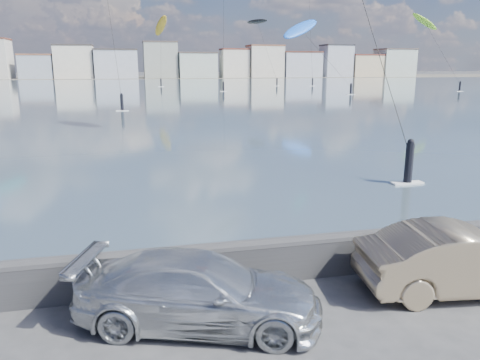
{
  "coord_description": "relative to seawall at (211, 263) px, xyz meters",
  "views": [
    {
      "loc": [
        -1.61,
        -7.21,
        5.04
      ],
      "look_at": [
        1.0,
        4.0,
        2.2
      ],
      "focal_mm": 35.0,
      "sensor_mm": 36.0,
      "label": 1
    }
  ],
  "objects": [
    {
      "name": "kitesurfer_5",
      "position": [
        32.49,
        116.51,
        15.58
      ],
      "size": [
        5.13,
        20.01,
        16.98
      ],
      "color": "black",
      "rests_on": "ground"
    },
    {
      "name": "far_shore_strip",
      "position": [
        0.0,
        197.3,
        -0.57
      ],
      "size": [
        500.0,
        60.0,
        0.0
      ],
      "primitive_type": "cube",
      "color": "#4C473D",
      "rests_on": "ground"
    },
    {
      "name": "bay_water",
      "position": [
        0.0,
        88.8,
        -0.58
      ],
      "size": [
        500.0,
        177.0,
        0.0
      ],
      "primitive_type": "cube",
      "color": "#3C5263",
      "rests_on": "ground"
    },
    {
      "name": "far_buildings",
      "position": [
        1.31,
        183.3,
        5.44
      ],
      "size": [
        240.79,
        13.26,
        14.6
      ],
      "color": "gray",
      "rests_on": "ground"
    },
    {
      "name": "kitesurfer_10",
      "position": [
        59.77,
        81.73,
        13.02
      ],
      "size": [
        7.73,
        13.03,
        15.82
      ],
      "color": "#8CD826",
      "rests_on": "ground"
    },
    {
      "name": "seawall",
      "position": [
        0.0,
        0.0,
        0.0
      ],
      "size": [
        400.0,
        0.36,
        1.08
      ],
      "color": "#28282B",
      "rests_on": "ground"
    },
    {
      "name": "kitesurfer_8",
      "position": [
        32.17,
        81.95,
        11.35
      ],
      "size": [
        10.39,
        20.13,
        15.05
      ],
      "color": "blue",
      "rests_on": "ground"
    },
    {
      "name": "ground",
      "position": [
        0.0,
        -2.7,
        -0.58
      ],
      "size": [
        700.0,
        700.0,
        0.0
      ],
      "primitive_type": "plane",
      "color": "#333335",
      "rests_on": "ground"
    },
    {
      "name": "car_champagne",
      "position": [
        5.52,
        -1.51,
        0.19
      ],
      "size": [
        4.84,
        2.2,
        1.54
      ],
      "primitive_type": "imported",
      "rotation": [
        0.0,
        0.0,
        1.45
      ],
      "color": "tan",
      "rests_on": "ground"
    },
    {
      "name": "car_silver",
      "position": [
        -0.49,
        -1.51,
        0.13
      ],
      "size": [
        5.24,
        3.43,
        1.41
      ],
      "primitive_type": "imported",
      "rotation": [
        0.0,
        0.0,
        1.25
      ],
      "color": "silver",
      "rests_on": "ground"
    },
    {
      "name": "kitesurfer_0",
      "position": [
        7.24,
        118.89,
        14.2
      ],
      "size": [
        4.26,
        19.57,
        17.81
      ],
      "color": "#BF8C19",
      "rests_on": "ground"
    }
  ]
}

